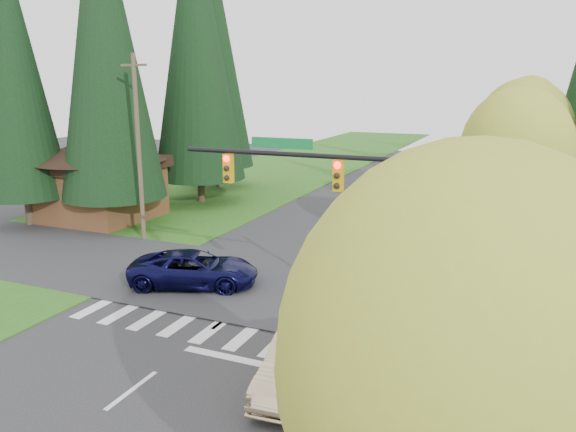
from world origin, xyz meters
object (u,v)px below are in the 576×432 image
Objects in this scene: parked_car_b at (457,202)px; parked_car_c at (464,193)px; suv_navy at (194,269)px; parked_car_a at (442,226)px; parked_car_d at (470,177)px; parked_car_e at (485,160)px; sedan_champagne at (304,360)px.

parked_car_b is 4.00m from parked_car_c.
parked_car_b is (8.56, 18.82, -0.01)m from suv_navy.
parked_car_b reaches higher than parked_car_a.
parked_car_b is 1.25× the size of parked_car_d.
parked_car_a is at bearing -55.07° from suv_navy.
parked_car_e is (0.00, 29.52, 0.10)m from parked_car_a.
sedan_champagne is 28.58m from parked_car_c.
parked_car_c is (0.00, 4.00, -0.10)m from parked_car_b.
parked_car_c is 7.21m from parked_car_d.
parked_car_a is 6.73m from parked_car_b.
parked_car_b is 0.94× the size of parked_car_e.
suv_navy is 14.82m from parked_car_a.
parked_car_d is at bearing 94.91° from parked_car_a.
parked_car_c is (0.00, 10.72, -0.04)m from parked_car_a.
sedan_champagne is 1.20× the size of parked_car_a.
parked_car_e is at bearing 93.00° from parked_car_b.
sedan_champagne reaches higher than parked_car_b.
sedan_champagne is at bearing -147.83° from suv_navy.
parked_car_c is (1.23, 28.56, -0.15)m from sedan_champagne.
parked_car_e is (0.00, 18.79, 0.14)m from parked_car_c.
sedan_champagne is 24.59m from parked_car_b.
parked_car_c is at bearing 93.00° from parked_car_b.
parked_car_e is at bearing 82.92° from parked_car_c.
sedan_champagne reaches higher than parked_car_a.
sedan_champagne is 17.88m from parked_car_a.
parked_car_d is at bearing 85.41° from parked_car_c.
parked_car_a is at bearing -87.87° from parked_car_d.
parked_car_e is (0.31, 11.59, 0.09)m from parked_car_d.
sedan_champagne is at bearing -89.86° from parked_car_b.
parked_car_a is (8.56, 12.10, -0.07)m from suv_navy.
parked_car_c is at bearing -86.38° from parked_car_d.
parked_car_a is 17.93m from parked_car_d.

